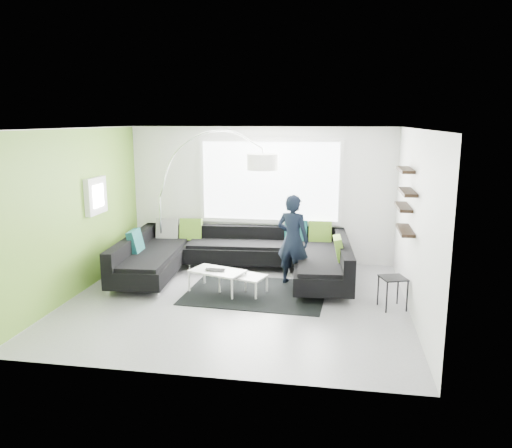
{
  "coord_description": "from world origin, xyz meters",
  "views": [
    {
      "loc": [
        1.6,
        -7.64,
        2.93
      ],
      "look_at": [
        0.17,
        0.9,
        1.12
      ],
      "focal_mm": 35.0,
      "sensor_mm": 36.0,
      "label": 1
    }
  ],
  "objects_px": {
    "coffee_table": "(230,282)",
    "arc_lamp": "(160,197)",
    "person": "(293,240)",
    "sectional_sofa": "(236,258)",
    "side_table": "(392,293)",
    "laptop": "(215,271)"
  },
  "relations": [
    {
      "from": "person",
      "to": "sectional_sofa",
      "type": "bearing_deg",
      "value": 11.21
    },
    {
      "from": "sectional_sofa",
      "to": "person",
      "type": "xyz_separation_m",
      "value": [
        1.07,
        -0.14,
        0.43
      ]
    },
    {
      "from": "sectional_sofa",
      "to": "arc_lamp",
      "type": "height_order",
      "value": "arc_lamp"
    },
    {
      "from": "side_table",
      "to": "laptop",
      "type": "bearing_deg",
      "value": 175.33
    },
    {
      "from": "sectional_sofa",
      "to": "coffee_table",
      "type": "xyz_separation_m",
      "value": [
        0.06,
        -0.77,
        -0.2
      ]
    },
    {
      "from": "arc_lamp",
      "to": "sectional_sofa",
      "type": "bearing_deg",
      "value": -13.06
    },
    {
      "from": "arc_lamp",
      "to": "side_table",
      "type": "bearing_deg",
      "value": -10.09
    },
    {
      "from": "coffee_table",
      "to": "arc_lamp",
      "type": "xyz_separation_m",
      "value": [
        -1.84,
        1.66,
        1.18
      ]
    },
    {
      "from": "coffee_table",
      "to": "arc_lamp",
      "type": "relative_size",
      "value": 0.43
    },
    {
      "from": "arc_lamp",
      "to": "laptop",
      "type": "xyz_separation_m",
      "value": [
        1.58,
        -1.73,
        -0.98
      ]
    },
    {
      "from": "side_table",
      "to": "arc_lamp",
      "type": "bearing_deg",
      "value": 156.45
    },
    {
      "from": "coffee_table",
      "to": "laptop",
      "type": "relative_size",
      "value": 3.34
    },
    {
      "from": "arc_lamp",
      "to": "person",
      "type": "relative_size",
      "value": 1.67
    },
    {
      "from": "coffee_table",
      "to": "laptop",
      "type": "distance_m",
      "value": 0.34
    },
    {
      "from": "side_table",
      "to": "sectional_sofa",
      "type": "bearing_deg",
      "value": 158.45
    },
    {
      "from": "coffee_table",
      "to": "side_table",
      "type": "relative_size",
      "value": 2.28
    },
    {
      "from": "coffee_table",
      "to": "laptop",
      "type": "bearing_deg",
      "value": -145.39
    },
    {
      "from": "sectional_sofa",
      "to": "arc_lamp",
      "type": "xyz_separation_m",
      "value": [
        -1.78,
        0.89,
        0.98
      ]
    },
    {
      "from": "coffee_table",
      "to": "laptop",
      "type": "xyz_separation_m",
      "value": [
        -0.26,
        -0.07,
        0.21
      ]
    },
    {
      "from": "side_table",
      "to": "laptop",
      "type": "xyz_separation_m",
      "value": [
        -2.94,
        0.24,
        0.14
      ]
    },
    {
      "from": "person",
      "to": "laptop",
      "type": "distance_m",
      "value": 1.51
    },
    {
      "from": "coffee_table",
      "to": "arc_lamp",
      "type": "height_order",
      "value": "arc_lamp"
    }
  ]
}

